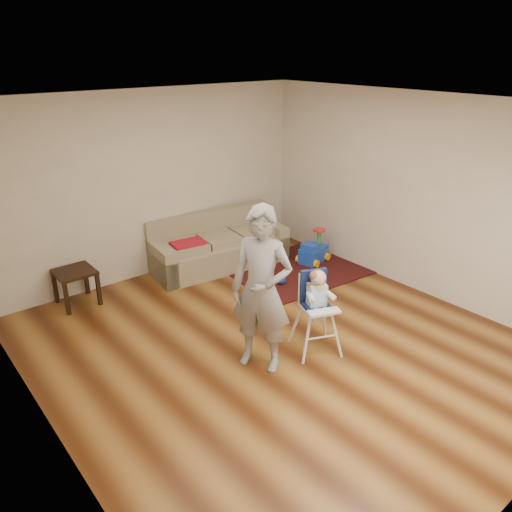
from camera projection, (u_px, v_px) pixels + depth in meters
ground at (278, 345)px, 5.82m from camera, size 5.50×5.50×0.00m
room_envelope at (249, 179)px, 5.46m from camera, size 5.04×5.52×2.72m
sofa at (218, 241)px, 7.76m from camera, size 2.21×1.12×0.82m
side_table at (77, 287)px, 6.66m from camera, size 0.49×0.49×0.49m
area_rug at (300, 268)px, 7.80m from camera, size 2.23×1.75×0.02m
ride_on_toy at (314, 246)px, 7.93m from camera, size 0.53×0.44×0.51m
toy_ball at (281, 279)px, 7.24m from camera, size 0.16×0.16×0.16m
high_chair at (316, 312)px, 5.55m from camera, size 0.61×0.61×1.00m
adult at (262, 290)px, 5.13m from camera, size 0.70×0.79×1.81m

